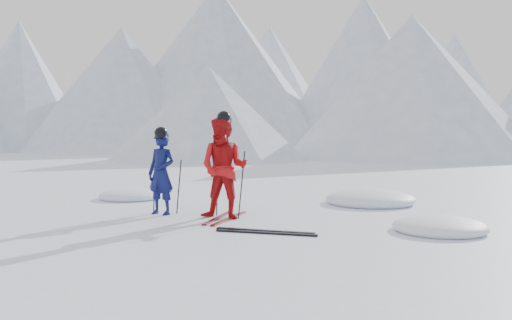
% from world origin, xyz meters
% --- Properties ---
extents(ground, '(160.00, 160.00, 0.00)m').
position_xyz_m(ground, '(0.00, 0.00, 0.00)').
color(ground, white).
rests_on(ground, ground).
extents(skier_blue, '(0.60, 0.40, 1.65)m').
position_xyz_m(skier_blue, '(-3.23, -0.30, 0.83)').
color(skier_blue, '#0C1149').
rests_on(skier_blue, ground).
extents(skier_red, '(1.08, 0.92, 1.94)m').
position_xyz_m(skier_red, '(-1.83, -0.18, 0.97)').
color(skier_red, '#B50E11').
rests_on(skier_red, ground).
extents(pole_blue_left, '(0.11, 0.08, 1.10)m').
position_xyz_m(pole_blue_left, '(-3.53, -0.15, 0.55)').
color(pole_blue_left, black).
rests_on(pole_blue_left, ground).
extents(pole_blue_right, '(0.11, 0.07, 1.10)m').
position_xyz_m(pole_blue_right, '(-2.98, -0.05, 0.55)').
color(pole_blue_right, black).
rests_on(pole_blue_right, ground).
extents(pole_red_left, '(0.13, 0.10, 1.29)m').
position_xyz_m(pole_red_left, '(-2.13, 0.07, 0.65)').
color(pole_red_left, black).
rests_on(pole_red_left, ground).
extents(pole_red_right, '(0.13, 0.09, 1.29)m').
position_xyz_m(pole_red_right, '(-1.53, -0.03, 0.65)').
color(pole_red_right, black).
rests_on(pole_red_right, ground).
extents(ski_worn_left, '(0.50, 1.67, 0.03)m').
position_xyz_m(ski_worn_left, '(-1.95, -0.18, 0.01)').
color(ski_worn_left, black).
rests_on(ski_worn_left, ground).
extents(ski_worn_right, '(0.38, 1.69, 0.03)m').
position_xyz_m(ski_worn_right, '(-1.71, -0.18, 0.01)').
color(ski_worn_right, black).
rests_on(ski_worn_right, ground).
extents(ski_loose_a, '(1.69, 0.38, 0.03)m').
position_xyz_m(ski_loose_a, '(-0.53, -1.01, 0.01)').
color(ski_loose_a, black).
rests_on(ski_loose_a, ground).
extents(ski_loose_b, '(1.68, 0.44, 0.03)m').
position_xyz_m(ski_loose_b, '(-0.43, -1.16, 0.01)').
color(ski_loose_b, black).
rests_on(ski_loose_b, ground).
extents(snow_lumps, '(10.89, 5.55, 0.45)m').
position_xyz_m(snow_lumps, '(-0.21, 1.78, 0.00)').
color(snow_lumps, white).
rests_on(snow_lumps, ground).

